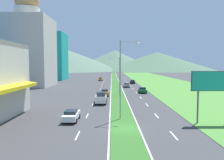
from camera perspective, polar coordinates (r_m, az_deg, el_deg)
The scene contains 46 objects.
ground_plane at distance 25.83m, azimuth 3.18°, elevation -12.78°, with size 600.00×600.00×0.00m, color #38383A.
grass_median at distance 85.02m, azimuth 0.86°, elevation -0.97°, with size 3.20×240.00×0.06m, color #2D6023.
grass_verge_right at distance 87.82m, azimuth 14.43°, elevation -0.94°, with size 24.00×240.00×0.06m, color #477F33.
lane_dash_left_2 at distance 23.72m, azimuth -9.25°, elevation -14.35°, with size 0.16×2.80×0.01m, color silver.
lane_dash_left_3 at distance 32.08m, azimuth -6.74°, elevation -9.44°, with size 0.16×2.80×0.01m, color silver.
lane_dash_left_4 at distance 40.62m, azimuth -5.31°, elevation -6.56°, with size 0.16×2.80×0.01m, color silver.
lane_dash_left_5 at distance 49.23m, azimuth -4.38°, elevation -4.68°, with size 0.16×2.80×0.01m, color silver.
lane_dash_left_6 at distance 57.89m, azimuth -3.74°, elevation -3.37°, with size 0.16×2.80×0.01m, color silver.
lane_dash_left_7 at distance 66.58m, azimuth -3.26°, elevation -2.39°, with size 0.16×2.80×0.01m, color silver.
lane_dash_left_8 at distance 75.29m, azimuth -2.90°, elevation -1.64°, with size 0.16×2.80×0.01m, color silver.
lane_dash_left_9 at distance 84.01m, azimuth -2.61°, elevation -1.05°, with size 0.16×2.80×0.01m, color silver.
lane_dash_left_10 at distance 92.74m, azimuth -2.37°, elevation -0.57°, with size 0.16×2.80×0.01m, color silver.
lane_dash_left_11 at distance 101.47m, azimuth -2.18°, elevation -0.17°, with size 0.16×2.80×0.01m, color silver.
lane_dash_left_12 at distance 110.22m, azimuth -2.01°, elevation 0.17°, with size 0.16×2.80×0.01m, color silver.
lane_dash_left_13 at distance 118.96m, azimuth -1.87°, elevation 0.45°, with size 0.16×2.80×0.01m, color silver.
lane_dash_left_14 at distance 127.71m, azimuth -1.75°, elevation 0.70°, with size 0.16×2.80×0.01m, color silver.
lane_dash_right_2 at distance 24.34m, azimuth 15.98°, elevation -13.98°, with size 0.16×2.80×0.01m, color silver.
lane_dash_right_3 at distance 32.54m, azimuth 11.65°, elevation -9.30°, with size 0.16×2.80×0.01m, color silver.
lane_dash_right_4 at distance 40.98m, azimuth 9.14°, elevation -6.50°, with size 0.16×2.80×0.01m, color silver.
lane_dash_right_5 at distance 49.53m, azimuth 7.51°, elevation -4.65°, with size 0.16×2.80×0.01m, color silver.
lane_dash_right_6 at distance 58.15m, azimuth 6.36°, elevation -3.35°, with size 0.16×2.80×0.01m, color silver.
lane_dash_right_7 at distance 66.80m, azimuth 5.52°, elevation -2.38°, with size 0.16×2.80×0.01m, color silver.
lane_dash_right_8 at distance 75.49m, azimuth 4.86°, elevation -1.64°, with size 0.16×2.80×0.01m, color silver.
lane_dash_right_9 at distance 84.19m, azimuth 4.35°, elevation -1.05°, with size 0.16×2.80×0.01m, color silver.
lane_dash_right_10 at distance 92.90m, azimuth 3.93°, elevation -0.57°, with size 0.16×2.80×0.01m, color silver.
lane_dash_right_11 at distance 101.62m, azimuth 3.58°, elevation -0.17°, with size 0.16×2.80×0.01m, color silver.
lane_dash_right_12 at distance 110.35m, azimuth 3.29°, elevation 0.17°, with size 0.16×2.80×0.01m, color silver.
lane_dash_right_13 at distance 119.09m, azimuth 3.04°, elevation 0.45°, with size 0.16×2.80×0.01m, color silver.
lane_dash_right_14 at distance 127.82m, azimuth 2.82°, elevation 0.70°, with size 0.16×2.80×0.01m, color silver.
edge_line_median_left at distance 85.01m, azimuth -0.32°, elevation -0.98°, with size 0.16×240.00×0.01m, color silver.
edge_line_median_right at distance 85.07m, azimuth 2.04°, elevation -0.98°, with size 0.16×240.00×0.01m, color silver.
domed_building at distance 81.06m, azimuth -21.55°, elevation 8.18°, with size 16.08×16.08×33.52m.
midrise_colored at distance 111.74m, azimuth -16.21°, elevation 5.97°, with size 14.93×14.93×23.05m, color teal.
hill_far_left at distance 291.03m, azimuth -15.84°, elevation 5.81°, with size 184.77×184.77×34.31m, color #516B56.
hill_far_center at distance 308.06m, azimuth 0.53°, elevation 5.29°, with size 122.19×122.19×28.17m, color #516B56.
hill_far_right at distance 284.23m, azimuth 11.71°, elevation 4.85°, with size 146.57×146.57×23.69m, color #47664C.
street_lamp_near at distance 29.10m, azimuth 2.60°, elevation 1.27°, with size 2.70×0.28×10.74m.
street_lamp_mid at distance 52.47m, azimuth 1.53°, elevation 1.76°, with size 3.16×0.29×9.31m.
billboard_roadside at distance 29.95m, azimuth 25.34°, elevation -0.87°, with size 5.72×0.28×6.70m.
car_0 at distance 29.55m, azimuth -10.89°, elevation -9.16°, with size 1.92×4.36×1.45m.
car_1 at distance 71.77m, azimuth 3.78°, elevation -1.36°, with size 1.92×4.21×1.37m.
car_2 at distance 86.15m, azimuth 5.36°, elevation -0.44°, with size 1.87×4.49×1.47m.
car_3 at distance 52.19m, azimuth -1.99°, elevation -3.30°, with size 1.91×4.31×1.58m.
car_4 at distance 57.72m, azimuth 7.99°, elevation -2.66°, with size 1.97×4.20×1.51m.
car_5 at distance 100.86m, azimuth -3.19°, elevation 0.24°, with size 1.88×4.04×1.54m.
pickup_truck_0 at distance 42.23m, azimuth -3.02°, elevation -4.80°, with size 2.18×5.40×2.00m.
Camera 1 is at (-1.45, -24.68, 7.48)m, focal length 34.39 mm.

